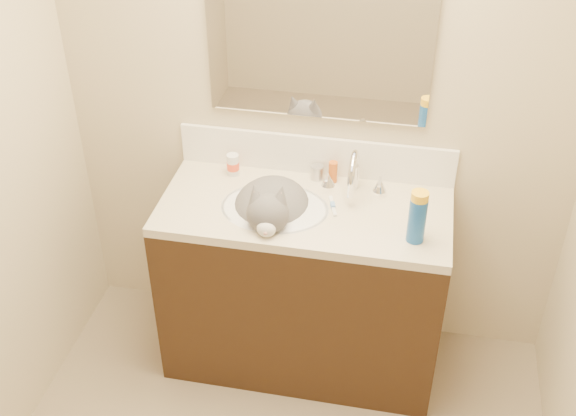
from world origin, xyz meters
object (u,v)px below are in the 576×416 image
at_px(amber_bottle, 333,172).
at_px(spray_can, 417,220).
at_px(basin, 275,221).
at_px(pill_bottle, 233,164).
at_px(faucet, 353,176).
at_px(silver_jar, 317,172).
at_px(cat, 272,210).
at_px(vanity_cabinet, 303,289).

relative_size(amber_bottle, spray_can, 0.52).
bearing_deg(basin, pill_bottle, 137.04).
xyz_separation_m(faucet, spray_can, (0.27, -0.27, 0.01)).
bearing_deg(faucet, silver_jar, 153.73).
bearing_deg(spray_can, basin, 169.65).
bearing_deg(cat, amber_bottle, 39.87).
distance_m(faucet, silver_jar, 0.19).
relative_size(basin, amber_bottle, 4.67).
relative_size(faucet, amber_bottle, 2.90).
distance_m(cat, silver_jar, 0.29).
height_order(faucet, spray_can, faucet).
distance_m(vanity_cabinet, pill_bottle, 0.64).
xyz_separation_m(basin, faucet, (0.30, 0.17, 0.16)).
relative_size(faucet, silver_jar, 4.38).
bearing_deg(vanity_cabinet, faucet, 37.29).
distance_m(faucet, pill_bottle, 0.53).
height_order(amber_bottle, spray_can, spray_can).
bearing_deg(cat, vanity_cabinet, 3.24).
bearing_deg(vanity_cabinet, silver_jar, 86.11).
bearing_deg(faucet, spray_can, -44.76).
distance_m(basin, silver_jar, 0.30).
height_order(faucet, silver_jar, faucet).
height_order(faucet, amber_bottle, faucet).
bearing_deg(faucet, amber_bottle, 142.47).
xyz_separation_m(faucet, silver_jar, (-0.17, 0.08, -0.05)).
xyz_separation_m(faucet, pill_bottle, (-0.53, 0.05, -0.04)).
bearing_deg(pill_bottle, faucet, -5.13).
bearing_deg(cat, silver_jar, 51.37).
bearing_deg(cat, faucet, 20.10).
relative_size(pill_bottle, amber_bottle, 1.01).
xyz_separation_m(basin, pill_bottle, (-0.23, 0.21, 0.12)).
height_order(vanity_cabinet, spray_can, spray_can).
xyz_separation_m(vanity_cabinet, pill_bottle, (-0.35, 0.18, 0.50)).
distance_m(cat, spray_can, 0.61).
relative_size(pill_bottle, spray_can, 0.52).
bearing_deg(silver_jar, vanity_cabinet, -93.89).
bearing_deg(amber_bottle, faucet, -37.53).
relative_size(vanity_cabinet, basin, 2.67).
bearing_deg(spray_can, cat, 169.38).
xyz_separation_m(faucet, amber_bottle, (-0.10, 0.07, -0.04)).
height_order(basin, cat, cat).
bearing_deg(cat, pill_bottle, 128.84).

